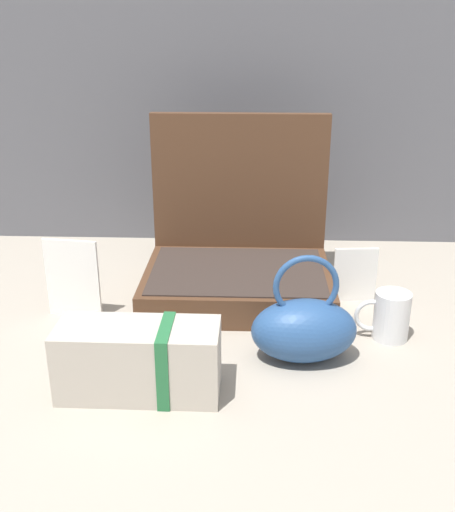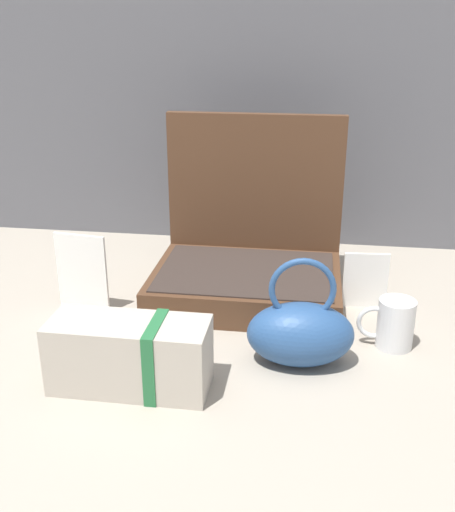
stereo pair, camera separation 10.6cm
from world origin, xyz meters
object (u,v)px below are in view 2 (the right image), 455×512
open_suitcase (249,256)px  poster_card_right (365,281)px  coffee_mug (394,324)px  info_card_left (82,273)px  teal_pouch_handbag (300,332)px  cream_toiletry_bag (132,355)px

open_suitcase → poster_card_right: size_ratio=3.29×
coffee_mug → info_card_left: size_ratio=0.63×
info_card_left → teal_pouch_handbag: bearing=-10.3°
open_suitcase → poster_card_right: 0.26m
teal_pouch_handbag → poster_card_right: bearing=62.4°
open_suitcase → info_card_left: (-0.34, -0.14, 0.00)m
teal_pouch_handbag → cream_toiletry_bag: bearing=-157.1°
cream_toiletry_bag → poster_card_right: size_ratio=2.15×
coffee_mug → poster_card_right: 0.17m
cream_toiletry_bag → info_card_left: bearing=124.8°
open_suitcase → coffee_mug: open_suitcase is taller
cream_toiletry_bag → coffee_mug: (0.45, 0.20, -0.01)m
teal_pouch_handbag → cream_toiletry_bag: 0.30m
teal_pouch_handbag → info_card_left: size_ratio=1.21×
cream_toiletry_bag → open_suitcase: bearing=70.1°
open_suitcase → poster_card_right: (0.25, -0.05, -0.02)m
open_suitcase → info_card_left: bearing=-156.7°
coffee_mug → open_suitcase: bearing=144.1°
teal_pouch_handbag → poster_card_right: 0.28m
open_suitcase → info_card_left: size_ratio=2.41×
open_suitcase → cream_toiletry_bag: (-0.15, -0.41, -0.02)m
teal_pouch_handbag → poster_card_right: size_ratio=1.65×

